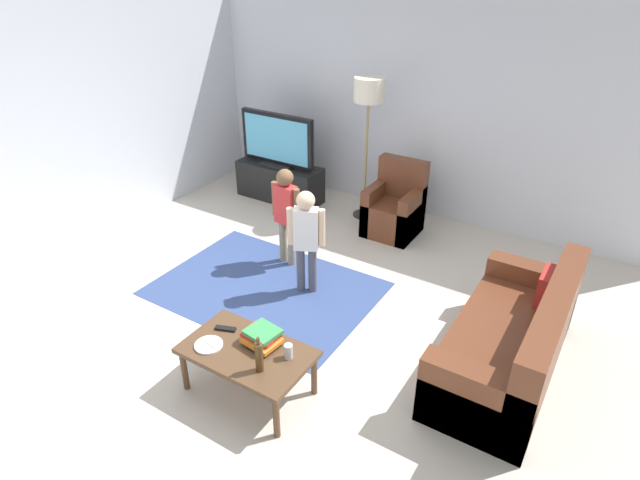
{
  "coord_description": "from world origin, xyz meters",
  "views": [
    {
      "loc": [
        2.36,
        -3.16,
        3.15
      ],
      "look_at": [
        0.0,
        0.6,
        0.65
      ],
      "focal_mm": 29.82,
      "sensor_mm": 36.0,
      "label": 1
    }
  ],
  "objects_px": {
    "floor_lamp": "(369,98)",
    "tv_remote": "(225,329)",
    "coffee_table": "(247,355)",
    "book_stack": "(262,337)",
    "bottle": "(259,357)",
    "tv": "(277,140)",
    "child_near_tv": "(286,208)",
    "plate": "(209,345)",
    "child_center": "(306,233)",
    "couch": "(515,345)",
    "armchair": "(395,209)",
    "soda_can": "(288,351)",
    "tv_stand": "(280,182)"
  },
  "relations": [
    {
      "from": "floor_lamp",
      "to": "tv_remote",
      "type": "bearing_deg",
      "value": -82.72
    },
    {
      "from": "coffee_table",
      "to": "tv_remote",
      "type": "height_order",
      "value": "tv_remote"
    },
    {
      "from": "book_stack",
      "to": "bottle",
      "type": "bearing_deg",
      "value": -55.98
    },
    {
      "from": "tv",
      "to": "child_near_tv",
      "type": "xyz_separation_m",
      "value": [
        1.07,
        -1.32,
        -0.18
      ]
    },
    {
      "from": "child_near_tv",
      "to": "plate",
      "type": "relative_size",
      "value": 5.06
    },
    {
      "from": "child_center",
      "to": "bottle",
      "type": "xyz_separation_m",
      "value": [
        0.61,
        -1.54,
        -0.12
      ]
    },
    {
      "from": "tv",
      "to": "couch",
      "type": "height_order",
      "value": "tv"
    },
    {
      "from": "coffee_table",
      "to": "bottle",
      "type": "distance_m",
      "value": 0.31
    },
    {
      "from": "book_stack",
      "to": "plate",
      "type": "height_order",
      "value": "book_stack"
    },
    {
      "from": "child_near_tv",
      "to": "child_center",
      "type": "bearing_deg",
      "value": -35.55
    },
    {
      "from": "couch",
      "to": "child_center",
      "type": "xyz_separation_m",
      "value": [
        -2.1,
        0.1,
        0.38
      ]
    },
    {
      "from": "armchair",
      "to": "floor_lamp",
      "type": "height_order",
      "value": "floor_lamp"
    },
    {
      "from": "floor_lamp",
      "to": "tv",
      "type": "bearing_deg",
      "value": -172.04
    },
    {
      "from": "armchair",
      "to": "bottle",
      "type": "height_order",
      "value": "armchair"
    },
    {
      "from": "tv",
      "to": "soda_can",
      "type": "height_order",
      "value": "tv"
    },
    {
      "from": "tv_remote",
      "to": "child_near_tv",
      "type": "bearing_deg",
      "value": 88.58
    },
    {
      "from": "tv_stand",
      "to": "soda_can",
      "type": "relative_size",
      "value": 10.0
    },
    {
      "from": "armchair",
      "to": "child_center",
      "type": "relative_size",
      "value": 0.81
    },
    {
      "from": "tv",
      "to": "book_stack",
      "type": "bearing_deg",
      "value": -56.0
    },
    {
      "from": "bottle",
      "to": "couch",
      "type": "bearing_deg",
      "value": 43.95
    },
    {
      "from": "coffee_table",
      "to": "bottle",
      "type": "bearing_deg",
      "value": -28.61
    },
    {
      "from": "armchair",
      "to": "child_center",
      "type": "height_order",
      "value": "child_center"
    },
    {
      "from": "tv",
      "to": "coffee_table",
      "type": "xyz_separation_m",
      "value": [
        1.94,
        -3.08,
        -0.48
      ]
    },
    {
      "from": "coffee_table",
      "to": "plate",
      "type": "height_order",
      "value": "plate"
    },
    {
      "from": "child_center",
      "to": "book_stack",
      "type": "relative_size",
      "value": 3.58
    },
    {
      "from": "tv",
      "to": "child_center",
      "type": "distance_m",
      "value": 2.28
    },
    {
      "from": "tv_remote",
      "to": "floor_lamp",
      "type": "bearing_deg",
      "value": 76.85
    },
    {
      "from": "armchair",
      "to": "coffee_table",
      "type": "xyz_separation_m",
      "value": [
        0.18,
        -3.06,
        0.07
      ]
    },
    {
      "from": "bottle",
      "to": "child_near_tv",
      "type": "bearing_deg",
      "value": 120.13
    },
    {
      "from": "child_near_tv",
      "to": "plate",
      "type": "distance_m",
      "value": 1.99
    },
    {
      "from": "tv_stand",
      "to": "child_near_tv",
      "type": "xyz_separation_m",
      "value": [
        1.07,
        -1.34,
        0.43
      ]
    },
    {
      "from": "floor_lamp",
      "to": "plate",
      "type": "xyz_separation_m",
      "value": [
        0.42,
        -3.37,
        -1.12
      ]
    },
    {
      "from": "floor_lamp",
      "to": "coffee_table",
      "type": "xyz_separation_m",
      "value": [
        0.7,
        -3.25,
        -1.17
      ]
    },
    {
      "from": "tv",
      "to": "tv_remote",
      "type": "xyz_separation_m",
      "value": [
        1.64,
        -2.98,
        -0.42
      ]
    },
    {
      "from": "tv_stand",
      "to": "book_stack",
      "type": "relative_size",
      "value": 3.86
    },
    {
      "from": "bottle",
      "to": "tv_remote",
      "type": "xyz_separation_m",
      "value": [
        -0.52,
        0.22,
        -0.12
      ]
    },
    {
      "from": "coffee_table",
      "to": "plate",
      "type": "xyz_separation_m",
      "value": [
        -0.28,
        -0.12,
        0.06
      ]
    },
    {
      "from": "coffee_table",
      "to": "book_stack",
      "type": "bearing_deg",
      "value": 66.58
    },
    {
      "from": "bottle",
      "to": "soda_can",
      "type": "xyz_separation_m",
      "value": [
        0.1,
        0.22,
        -0.07
      ]
    },
    {
      "from": "tv",
      "to": "bottle",
      "type": "height_order",
      "value": "tv"
    },
    {
      "from": "couch",
      "to": "floor_lamp",
      "type": "distance_m",
      "value": 3.34
    },
    {
      "from": "bottle",
      "to": "plate",
      "type": "relative_size",
      "value": 1.37
    },
    {
      "from": "child_near_tv",
      "to": "soda_can",
      "type": "height_order",
      "value": "child_near_tv"
    },
    {
      "from": "couch",
      "to": "tv_remote",
      "type": "xyz_separation_m",
      "value": [
        -2.01,
        -1.21,
        0.14
      ]
    },
    {
      "from": "armchair",
      "to": "child_center",
      "type": "distance_m",
      "value": 1.7
    },
    {
      "from": "tv_stand",
      "to": "book_stack",
      "type": "xyz_separation_m",
      "value": [
        1.99,
        -2.98,
        0.24
      ]
    },
    {
      "from": "coffee_table",
      "to": "plate",
      "type": "relative_size",
      "value": 4.55
    },
    {
      "from": "child_near_tv",
      "to": "tv_remote",
      "type": "height_order",
      "value": "child_near_tv"
    },
    {
      "from": "armchair",
      "to": "floor_lamp",
      "type": "distance_m",
      "value": 1.37
    },
    {
      "from": "armchair",
      "to": "book_stack",
      "type": "height_order",
      "value": "armchair"
    }
  ]
}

